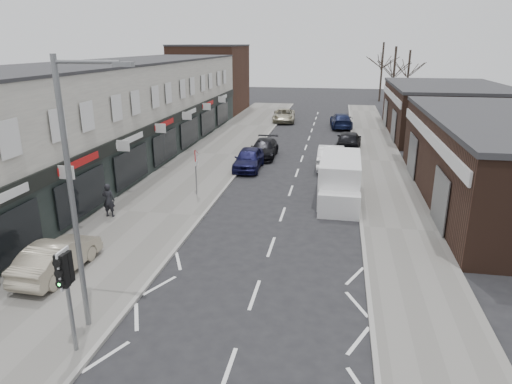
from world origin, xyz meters
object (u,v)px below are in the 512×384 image
at_px(parked_car_left_a, 249,159).
at_px(parked_car_left_b, 264,148).
at_px(traffic_light, 66,277).
at_px(parked_car_left_c, 284,115).
at_px(white_van, 340,180).
at_px(warning_sign, 196,159).
at_px(sedan_on_pavement, 57,257).
at_px(parked_car_right_a, 331,156).
at_px(street_lamp, 76,185).
at_px(parked_car_right_b, 349,141).
at_px(pedestrian, 109,200).
at_px(parked_car_right_c, 341,121).

xyz_separation_m(parked_car_left_a, parked_car_left_b, (0.47, 3.72, -0.07)).
xyz_separation_m(traffic_light, parked_car_left_c, (1.00, 40.72, -1.71)).
bearing_deg(white_van, warning_sign, -172.27).
height_order(sedan_on_pavement, parked_car_right_a, parked_car_right_a).
bearing_deg(parked_car_left_a, street_lamp, -94.32).
bearing_deg(parked_car_left_b, parked_car_left_a, -97.89).
distance_m(traffic_light, street_lamp, 2.52).
xyz_separation_m(sedan_on_pavement, parked_car_right_b, (10.99, 23.48, 0.04)).
height_order(white_van, parked_car_right_a, white_van).
bearing_deg(sedan_on_pavement, pedestrian, -79.30).
bearing_deg(parked_car_left_b, pedestrian, -111.89).
bearing_deg(parked_car_left_c, white_van, -81.43).
bearing_deg(white_van, parked_car_right_b, 88.06).
relative_size(traffic_light, parked_car_left_b, 0.67).
bearing_deg(sedan_on_pavement, warning_sign, -101.56).
bearing_deg(sedan_on_pavement, parked_car_left_c, -94.73).
bearing_deg(warning_sign, parked_car_right_c, 71.53).
xyz_separation_m(white_van, parked_car_left_c, (-6.22, 25.78, -0.41)).
bearing_deg(pedestrian, traffic_light, 111.15).
distance_m(parked_car_left_b, parked_car_right_b, 7.31).
relative_size(pedestrian, parked_car_right_c, 0.33).
relative_size(pedestrian, parked_car_left_c, 0.33).
bearing_deg(warning_sign, parked_car_left_b, 77.48).
xyz_separation_m(street_lamp, parked_car_right_b, (8.03, 26.32, -3.80)).
bearing_deg(parked_car_left_a, warning_sign, -106.51).
height_order(parked_car_left_b, parked_car_left_c, parked_car_left_c).
relative_size(parked_car_left_c, parked_car_right_b, 1.06).
relative_size(traffic_light, warning_sign, 1.15).
relative_size(pedestrian, parked_car_left_a, 0.39).
distance_m(sedan_on_pavement, parked_car_right_c, 35.55).
bearing_deg(sedan_on_pavement, parked_car_right_c, -105.32).
relative_size(street_lamp, white_van, 1.31).
height_order(parked_car_left_b, parked_car_right_c, parked_car_right_c).
xyz_separation_m(traffic_light, street_lamp, (-0.13, 1.22, 2.20)).
distance_m(warning_sign, parked_car_right_c, 25.39).
bearing_deg(traffic_light, parked_car_right_b, 73.99).
distance_m(warning_sign, parked_car_right_a, 10.74).
distance_m(warning_sign, sedan_on_pavement, 10.32).
xyz_separation_m(white_van, parked_car_right_a, (-0.62, 6.78, -0.30)).
xyz_separation_m(traffic_light, parked_car_left_a, (1.00, 20.33, -1.67)).
bearing_deg(parked_car_right_a, white_van, 95.90).
xyz_separation_m(traffic_light, parked_car_right_c, (7.27, 38.06, -1.66)).
height_order(traffic_light, sedan_on_pavement, traffic_light).
xyz_separation_m(warning_sign, parked_car_right_b, (8.66, 13.52, -1.38)).
bearing_deg(street_lamp, warning_sign, 92.84).
bearing_deg(parked_car_left_b, traffic_light, -94.18).
distance_m(parked_car_left_b, parked_car_left_c, 16.67).
distance_m(warning_sign, pedestrian, 5.40).
relative_size(sedan_on_pavement, parked_car_left_b, 0.87).
xyz_separation_m(parked_car_left_b, parked_car_right_b, (6.43, 3.48, 0.15)).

